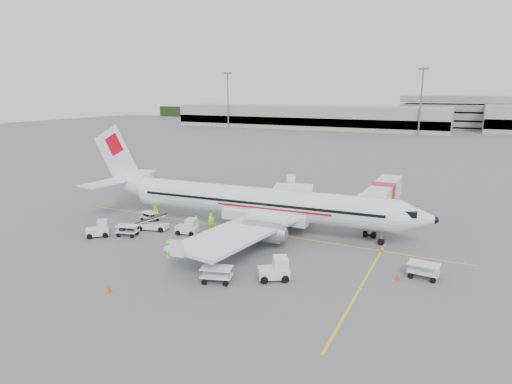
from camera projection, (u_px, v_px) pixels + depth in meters
ground at (248, 230)px, 45.84m from camera, size 360.00×360.00×0.00m
stripe_lead at (248, 230)px, 45.84m from camera, size 44.00×0.20×0.01m
stripe_cross at (362, 285)px, 32.83m from camera, size 0.20×20.00×0.01m
terminal_west at (306, 117)px, 175.57m from camera, size 110.00×22.00×9.00m
parking_garage at (483, 111)px, 173.26m from camera, size 62.00×24.00×14.00m
treeline at (421, 117)px, 198.02m from camera, size 300.00×3.00×6.00m
mast_west at (228, 101)px, 176.50m from camera, size 3.20×1.20×22.00m
mast_center at (421, 103)px, 144.26m from camera, size 3.20×1.20×22.00m
aircraft at (259, 182)px, 44.89m from camera, size 39.68×32.12×10.39m
jet_bridge at (382, 203)px, 48.41m from camera, size 3.17×16.79×4.41m
belt_loader at (152, 219)px, 45.72m from camera, size 4.67×2.72×2.38m
tug_fore at (274, 269)px, 33.57m from camera, size 2.79×2.48×1.87m
tug_mid at (187, 226)px, 44.39m from camera, size 2.40×1.65×1.70m
tug_aft at (97, 229)px, 43.64m from camera, size 2.49×2.42×1.71m
cart_loaded_a at (149, 217)px, 48.98m from camera, size 2.31×1.70×1.08m
cart_loaded_b at (127, 231)px, 43.91m from camera, size 2.44×1.82×1.13m
cart_empty_a at (217, 275)px, 33.18m from camera, size 2.72×2.07×1.25m
cart_empty_b at (423, 271)px, 33.92m from camera, size 2.48×1.58×1.24m
cone_nose at (398, 277)px, 33.62m from camera, size 0.36×0.36×0.59m
cone_port at (320, 200)px, 57.47m from camera, size 0.39×0.39×0.64m
cone_stbd at (109, 289)px, 31.59m from camera, size 0.34×0.34×0.55m
crew_a at (211, 221)px, 45.89m from camera, size 0.79×0.77×1.84m
crew_b at (155, 213)px, 49.04m from camera, size 1.13×1.10×1.83m
crew_c at (168, 249)px, 38.14m from camera, size 0.96×1.18×1.60m
crew_d at (196, 223)px, 45.67m from camera, size 1.02×0.57×1.64m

